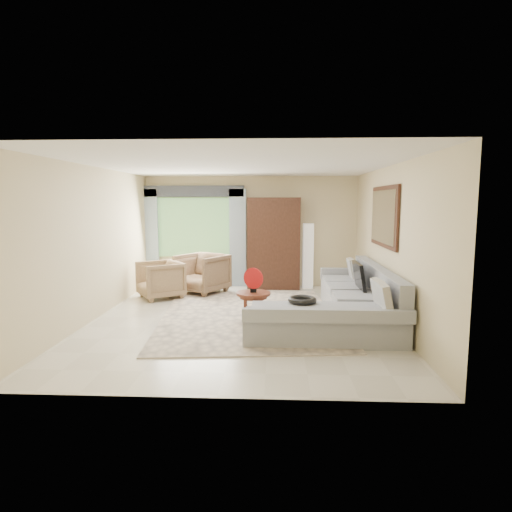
{
  "coord_description": "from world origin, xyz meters",
  "views": [
    {
      "loc": [
        0.6,
        -7.15,
        2.01
      ],
      "look_at": [
        0.25,
        0.35,
        1.05
      ],
      "focal_mm": 30.0,
      "sensor_mm": 36.0,
      "label": 1
    }
  ],
  "objects_px": {
    "coffee_table": "(253,308)",
    "potted_plant": "(149,279)",
    "armchair_right": "(202,273)",
    "floor_lamp": "(308,256)",
    "armchair_left": "(160,280)",
    "tv_screen": "(359,276)",
    "sectional_sofa": "(347,306)",
    "armoire": "(274,243)"
  },
  "relations": [
    {
      "from": "armchair_right",
      "to": "armoire",
      "type": "distance_m",
      "value": 1.8
    },
    {
      "from": "sectional_sofa",
      "to": "tv_screen",
      "type": "distance_m",
      "value": 0.67
    },
    {
      "from": "armoire",
      "to": "floor_lamp",
      "type": "distance_m",
      "value": 0.86
    },
    {
      "from": "potted_plant",
      "to": "armoire",
      "type": "bearing_deg",
      "value": 5.23
    },
    {
      "from": "sectional_sofa",
      "to": "armchair_right",
      "type": "bearing_deg",
      "value": 141.01
    },
    {
      "from": "armchair_right",
      "to": "potted_plant",
      "type": "distance_m",
      "value": 1.37
    },
    {
      "from": "armchair_left",
      "to": "potted_plant",
      "type": "distance_m",
      "value": 1.07
    },
    {
      "from": "coffee_table",
      "to": "potted_plant",
      "type": "relative_size",
      "value": 1.15
    },
    {
      "from": "coffee_table",
      "to": "armchair_left",
      "type": "xyz_separation_m",
      "value": [
        -2.05,
        1.93,
        0.1
      ]
    },
    {
      "from": "floor_lamp",
      "to": "potted_plant",
      "type": "bearing_deg",
      "value": -174.98
    },
    {
      "from": "armchair_left",
      "to": "potted_plant",
      "type": "relative_size",
      "value": 1.77
    },
    {
      "from": "coffee_table",
      "to": "armchair_right",
      "type": "distance_m",
      "value": 2.8
    },
    {
      "from": "armchair_left",
      "to": "floor_lamp",
      "type": "bearing_deg",
      "value": 78.19
    },
    {
      "from": "armchair_left",
      "to": "armchair_right",
      "type": "bearing_deg",
      "value": 92.2
    },
    {
      "from": "floor_lamp",
      "to": "armchair_right",
      "type": "bearing_deg",
      "value": -163.86
    },
    {
      "from": "armchair_right",
      "to": "floor_lamp",
      "type": "xyz_separation_m",
      "value": [
        2.37,
        0.69,
        0.32
      ]
    },
    {
      "from": "sectional_sofa",
      "to": "armoire",
      "type": "bearing_deg",
      "value": 113.06
    },
    {
      "from": "coffee_table",
      "to": "armchair_left",
      "type": "relative_size",
      "value": 0.65
    },
    {
      "from": "tv_screen",
      "to": "armoire",
      "type": "xyz_separation_m",
      "value": [
        -1.5,
        2.47,
        0.33
      ]
    },
    {
      "from": "potted_plant",
      "to": "armoire",
      "type": "distance_m",
      "value": 3.0
    },
    {
      "from": "armchair_left",
      "to": "potted_plant",
      "type": "height_order",
      "value": "armchair_left"
    },
    {
      "from": "armchair_right",
      "to": "armoire",
      "type": "xyz_separation_m",
      "value": [
        1.57,
        0.63,
        0.62
      ]
    },
    {
      "from": "tv_screen",
      "to": "armchair_left",
      "type": "distance_m",
      "value": 4.08
    },
    {
      "from": "tv_screen",
      "to": "armchair_left",
      "type": "height_order",
      "value": "tv_screen"
    },
    {
      "from": "coffee_table",
      "to": "armoire",
      "type": "bearing_deg",
      "value": 84.37
    },
    {
      "from": "armoire",
      "to": "sectional_sofa",
      "type": "bearing_deg",
      "value": -66.94
    },
    {
      "from": "sectional_sofa",
      "to": "armchair_right",
      "type": "relative_size",
      "value": 3.63
    },
    {
      "from": "sectional_sofa",
      "to": "armchair_left",
      "type": "distance_m",
      "value": 3.98
    },
    {
      "from": "armchair_right",
      "to": "floor_lamp",
      "type": "relative_size",
      "value": 0.64
    },
    {
      "from": "sectional_sofa",
      "to": "potted_plant",
      "type": "relative_size",
      "value": 7.18
    },
    {
      "from": "armchair_left",
      "to": "tv_screen",
      "type": "bearing_deg",
      "value": 38.28
    },
    {
      "from": "armchair_right",
      "to": "floor_lamp",
      "type": "height_order",
      "value": "floor_lamp"
    },
    {
      "from": "coffee_table",
      "to": "sectional_sofa",
      "type": "bearing_deg",
      "value": 8.26
    },
    {
      "from": "tv_screen",
      "to": "coffee_table",
      "type": "relative_size",
      "value": 1.33
    },
    {
      "from": "potted_plant",
      "to": "floor_lamp",
      "type": "height_order",
      "value": "floor_lamp"
    },
    {
      "from": "armchair_left",
      "to": "armchair_right",
      "type": "height_order",
      "value": "armchair_right"
    },
    {
      "from": "coffee_table",
      "to": "potted_plant",
      "type": "height_order",
      "value": "coffee_table"
    },
    {
      "from": "armchair_right",
      "to": "potted_plant",
      "type": "xyz_separation_m",
      "value": [
        -1.31,
        0.36,
        -0.19
      ]
    },
    {
      "from": "armoire",
      "to": "armchair_left",
      "type": "bearing_deg",
      "value": -153.24
    },
    {
      "from": "coffee_table",
      "to": "armchair_right",
      "type": "height_order",
      "value": "armchair_right"
    },
    {
      "from": "coffee_table",
      "to": "potted_plant",
      "type": "distance_m",
      "value": 3.84
    },
    {
      "from": "tv_screen",
      "to": "armchair_left",
      "type": "bearing_deg",
      "value": 161.68
    }
  ]
}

